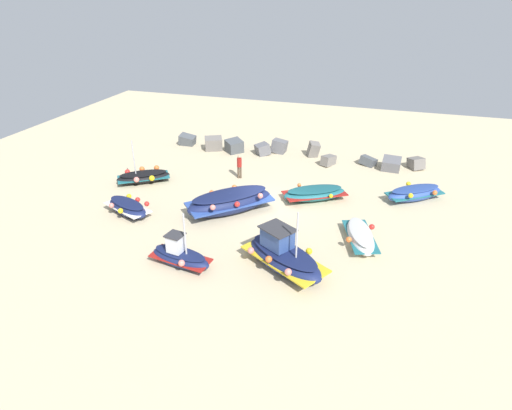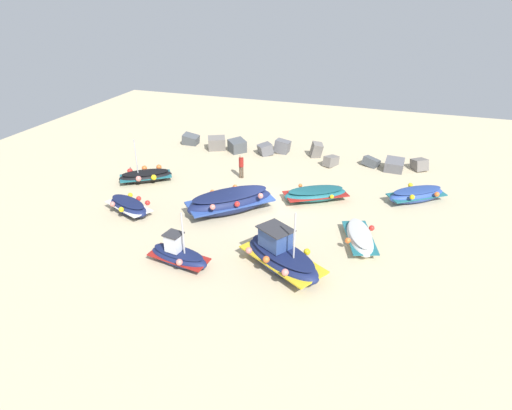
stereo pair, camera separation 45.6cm
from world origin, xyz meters
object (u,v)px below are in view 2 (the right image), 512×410
object	(u,v)px
fishing_boat_5	(417,195)
person_walking	(241,165)
fishing_boat_3	(146,176)
fishing_boat_6	(178,255)
fishing_boat_1	(360,237)
fishing_boat_4	(129,206)
fishing_boat_0	(230,201)
fishing_boat_2	(281,256)
fishing_boat_7	(315,194)

from	to	relation	value
fishing_boat_5	person_walking	size ratio (longest dim) A/B	2.22
fishing_boat_3	fishing_boat_6	world-z (taller)	fishing_boat_3
fishing_boat_1	fishing_boat_4	distance (m)	13.03
fishing_boat_4	fishing_boat_6	bearing A→B (deg)	-12.86
fishing_boat_0	fishing_boat_2	distance (m)	6.24
fishing_boat_6	fishing_boat_2	bearing A→B (deg)	-156.19
fishing_boat_0	fishing_boat_3	world-z (taller)	fishing_boat_3
person_walking	fishing_boat_7	bearing A→B (deg)	63.44
fishing_boat_6	fishing_boat_4	bearing A→B (deg)	-26.75
fishing_boat_0	fishing_boat_1	distance (m)	7.58
fishing_boat_3	fishing_boat_6	distance (m)	10.49
fishing_boat_5	fishing_boat_6	xyz separation A→B (m)	(-10.53, -10.60, 0.04)
fishing_boat_7	fishing_boat_3	bearing A→B (deg)	-27.48
fishing_boat_0	fishing_boat_4	world-z (taller)	fishing_boat_0
fishing_boat_0	fishing_boat_7	bearing A→B (deg)	172.10
fishing_boat_0	fishing_boat_5	size ratio (longest dim) A/B	1.34
fishing_boat_1	fishing_boat_7	xyz separation A→B (m)	(-3.17, 4.32, 0.01)
fishing_boat_2	fishing_boat_5	bearing A→B (deg)	-89.61
fishing_boat_5	fishing_boat_6	size ratio (longest dim) A/B	1.14
fishing_boat_4	fishing_boat_3	bearing A→B (deg)	132.57
fishing_boat_5	fishing_boat_6	world-z (taller)	fishing_boat_6
fishing_boat_2	fishing_boat_6	world-z (taller)	fishing_boat_2
fishing_boat_1	fishing_boat_6	distance (m)	9.10
fishing_boat_2	fishing_boat_4	world-z (taller)	fishing_boat_2
fishing_boat_2	fishing_boat_4	xyz separation A→B (m)	(-9.82, 2.55, -0.23)
fishing_boat_7	fishing_boat_4	bearing A→B (deg)	-3.86
person_walking	fishing_boat_6	bearing A→B (deg)	-4.72
fishing_boat_5	fishing_boat_7	world-z (taller)	fishing_boat_5
fishing_boat_1	fishing_boat_7	bearing A→B (deg)	18.35
fishing_boat_0	fishing_boat_7	size ratio (longest dim) A/B	1.18
fishing_boat_6	fishing_boat_5	bearing A→B (deg)	-125.44
fishing_boat_0	fishing_boat_3	xyz separation A→B (m)	(-7.04, 2.38, -0.31)
fishing_boat_1	person_walking	xyz separation A→B (m)	(-8.64, 6.06, 0.58)
fishing_boat_1	fishing_boat_7	distance (m)	5.36
fishing_boat_2	person_walking	world-z (taller)	fishing_boat_2
fishing_boat_3	fishing_boat_5	bearing A→B (deg)	-26.67
fishing_boat_5	fishing_boat_6	distance (m)	14.95
fishing_boat_0	fishing_boat_3	distance (m)	7.44
fishing_boat_4	person_walking	bearing A→B (deg)	80.93
fishing_boat_4	fishing_boat_6	world-z (taller)	fishing_boat_6
fishing_boat_5	fishing_boat_4	bearing A→B (deg)	-12.58
fishing_boat_6	person_walking	size ratio (longest dim) A/B	1.94
fishing_boat_5	fishing_boat_7	bearing A→B (deg)	-19.95
fishing_boat_2	fishing_boat_6	distance (m)	4.83
fishing_boat_0	fishing_boat_7	world-z (taller)	fishing_boat_0
fishing_boat_1	person_walking	size ratio (longest dim) A/B	2.22
fishing_boat_3	fishing_boat_7	world-z (taller)	fishing_boat_3
fishing_boat_0	fishing_boat_4	xyz separation A→B (m)	(-5.52, -1.97, -0.24)
fishing_boat_0	fishing_boat_1	size ratio (longest dim) A/B	1.34
fishing_boat_3	fishing_boat_0	bearing A→B (deg)	-53.63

